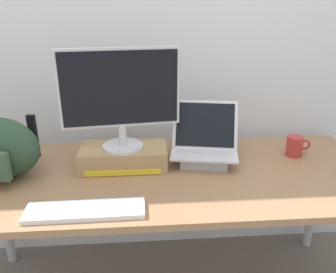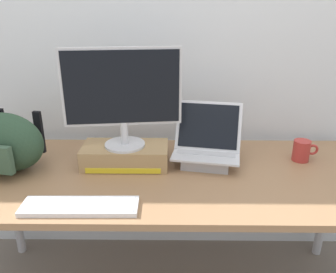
{
  "view_description": "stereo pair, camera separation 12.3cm",
  "coord_description": "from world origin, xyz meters",
  "px_view_note": "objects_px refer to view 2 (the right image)",
  "views": [
    {
      "loc": [
        -0.11,
        -1.41,
        1.48
      ],
      "look_at": [
        0.0,
        0.0,
        0.92
      ],
      "focal_mm": 36.8,
      "sensor_mm": 36.0,
      "label": 1
    },
    {
      "loc": [
        0.02,
        -1.41,
        1.48
      ],
      "look_at": [
        0.0,
        0.0,
        0.92
      ],
      "focal_mm": 36.8,
      "sensor_mm": 36.0,
      "label": 2
    }
  ],
  "objects_px": {
    "desktop_monitor": "(122,94)",
    "messenger_backpack": "(5,143)",
    "open_laptop": "(207,151)",
    "external_keyboard": "(80,206)",
    "coffee_mug": "(302,151)",
    "toner_box_yellow": "(125,155)"
  },
  "relations": [
    {
      "from": "toner_box_yellow",
      "to": "external_keyboard",
      "type": "height_order",
      "value": "toner_box_yellow"
    },
    {
      "from": "toner_box_yellow",
      "to": "external_keyboard",
      "type": "bearing_deg",
      "value": -108.51
    },
    {
      "from": "desktop_monitor",
      "to": "coffee_mug",
      "type": "relative_size",
      "value": 4.28
    },
    {
      "from": "desktop_monitor",
      "to": "toner_box_yellow",
      "type": "bearing_deg",
      "value": 92.47
    },
    {
      "from": "desktop_monitor",
      "to": "messenger_backpack",
      "type": "height_order",
      "value": "desktop_monitor"
    },
    {
      "from": "open_laptop",
      "to": "coffee_mug",
      "type": "xyz_separation_m",
      "value": [
        0.47,
        0.03,
        -0.01
      ]
    },
    {
      "from": "external_keyboard",
      "to": "coffee_mug",
      "type": "xyz_separation_m",
      "value": [
        0.99,
        0.44,
        0.04
      ]
    },
    {
      "from": "open_laptop",
      "to": "external_keyboard",
      "type": "distance_m",
      "value": 0.66
    },
    {
      "from": "coffee_mug",
      "to": "toner_box_yellow",
      "type": "bearing_deg",
      "value": -176.17
    },
    {
      "from": "open_laptop",
      "to": "messenger_backpack",
      "type": "bearing_deg",
      "value": -164.3
    },
    {
      "from": "desktop_monitor",
      "to": "messenger_backpack",
      "type": "bearing_deg",
      "value": 179.59
    },
    {
      "from": "messenger_backpack",
      "to": "coffee_mug",
      "type": "xyz_separation_m",
      "value": [
        1.4,
        0.12,
        -0.09
      ]
    },
    {
      "from": "toner_box_yellow",
      "to": "messenger_backpack",
      "type": "height_order",
      "value": "messenger_backpack"
    },
    {
      "from": "desktop_monitor",
      "to": "external_keyboard",
      "type": "height_order",
      "value": "desktop_monitor"
    },
    {
      "from": "open_laptop",
      "to": "toner_box_yellow",
      "type": "bearing_deg",
      "value": -165.73
    },
    {
      "from": "open_laptop",
      "to": "coffee_mug",
      "type": "relative_size",
      "value": 2.85
    },
    {
      "from": "desktop_monitor",
      "to": "messenger_backpack",
      "type": "xyz_separation_m",
      "value": [
        -0.54,
        -0.06,
        -0.21
      ]
    },
    {
      "from": "toner_box_yellow",
      "to": "coffee_mug",
      "type": "height_order",
      "value": "coffee_mug"
    },
    {
      "from": "toner_box_yellow",
      "to": "messenger_backpack",
      "type": "relative_size",
      "value": 1.01
    },
    {
      "from": "desktop_monitor",
      "to": "external_keyboard",
      "type": "relative_size",
      "value": 1.2
    },
    {
      "from": "open_laptop",
      "to": "messenger_backpack",
      "type": "relative_size",
      "value": 0.88
    },
    {
      "from": "desktop_monitor",
      "to": "open_laptop",
      "type": "distance_m",
      "value": 0.49
    }
  ]
}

